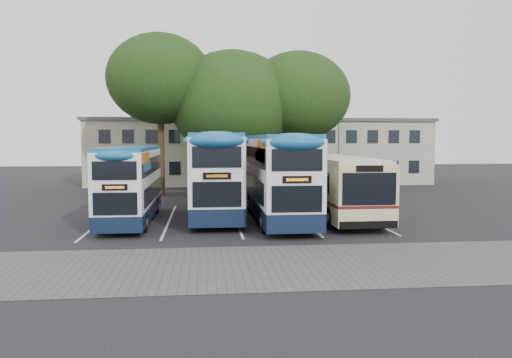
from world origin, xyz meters
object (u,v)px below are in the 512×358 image
Objects in this scene: bus_dd_mid at (215,171)px; bus_single at (336,183)px; tree_right at (298,96)px; lamp_post at (339,130)px; bus_dd_right at (278,174)px; bus_dd_left at (131,181)px; tree_mid at (233,104)px; tree_left at (160,79)px.

bus_single is (6.67, -0.86, -0.65)m from bus_dd_mid.
tree_right reaches higher than bus_single.
bus_dd_right is (-7.54, -15.62, -2.61)m from lamp_post.
lamp_post is 21.73m from bus_dd_left.
bus_dd_mid is at bearing -98.63° from tree_mid.
lamp_post is at bearing 12.18° from tree_left.
tree_left is at bearing 87.51° from bus_dd_left.
bus_dd_left is at bearing -115.86° from tree_mid.
bus_dd_right is (-3.41, -12.56, -5.12)m from tree_right.
tree_right is at bearing 89.88° from bus_single.
tree_mid is at bearing 64.14° from bus_dd_left.
bus_dd_mid is at bearing -128.17° from lamp_post.
bus_dd_left is at bearing -92.49° from tree_left.
tree_right is at bearing 0.54° from tree_left.
lamp_post is at bearing 74.14° from bus_single.
bus_dd_right is (1.65, -12.69, -4.47)m from tree_mid.
tree_mid is 1.18× the size of bus_dd_left.
tree_mid is at bearing 81.37° from bus_dd_mid.
bus_single is at bearing -105.86° from lamp_post.
bus_dd_left is at bearing -134.79° from lamp_post.
bus_dd_right is at bearing -105.17° from tree_right.
tree_mid is (5.46, 0.23, -1.81)m from tree_left.
tree_mid is 1.00× the size of tree_right.
lamp_post reaches higher than bus_dd_right.
bus_dd_left is 0.84× the size of bus_single.
bus_dd_right is (7.63, -0.35, 0.33)m from bus_dd_left.
lamp_post is at bearing 51.83° from bus_dd_mid.
bus_dd_mid reaches higher than bus_single.
tree_mid is at bearing -162.30° from lamp_post.
tree_left is 1.10× the size of tree_mid.
tree_left reaches higher than tree_mid.
tree_right is (10.51, 0.10, -1.17)m from tree_left.
tree_left reaches higher than bus_dd_right.
tree_mid is 0.99× the size of bus_single.
lamp_post is at bearing 45.21° from bus_dd_left.
tree_mid is (-9.18, -2.93, 1.86)m from lamp_post.
tree_left is at bearing -177.60° from tree_mid.
tree_left reaches higher than bus_dd_left.
lamp_post reaches higher than bus_single.
tree_mid reaches higher than bus_single.
bus_dd_right is at bearing -60.32° from tree_left.
lamp_post is 0.82× the size of bus_dd_mid.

